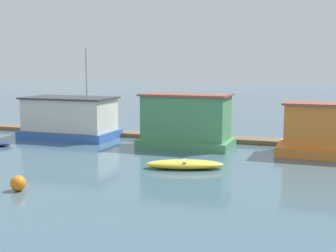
{
  "coord_description": "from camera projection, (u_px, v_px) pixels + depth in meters",
  "views": [
    {
      "loc": [
        9.85,
        -28.75,
        5.38
      ],
      "look_at": [
        0.0,
        -1.0,
        1.4
      ],
      "focal_mm": 50.0,
      "sensor_mm": 36.0,
      "label": 1
    }
  ],
  "objects": [
    {
      "name": "ground_plane",
      "position": [
        173.0,
        145.0,
        30.84
      ],
      "size": [
        200.0,
        200.0,
        0.0
      ],
      "primitive_type": "plane",
      "color": "#426070"
    },
    {
      "name": "dock_walkway",
      "position": [
        185.0,
        137.0,
        33.37
      ],
      "size": [
        33.8,
        1.77,
        0.3
      ],
      "primitive_type": "cube",
      "color": "brown",
      "rests_on": "ground_plane"
    },
    {
      "name": "houseboat_blue",
      "position": [
        70.0,
        118.0,
        33.65
      ],
      "size": [
        6.67,
        3.75,
        6.4
      ],
      "color": "#3866B7",
      "rests_on": "ground_plane"
    },
    {
      "name": "houseboat_green",
      "position": [
        186.0,
        121.0,
        30.03
      ],
      "size": [
        5.91,
        3.24,
        3.44
      ],
      "color": "#4C9360",
      "rests_on": "ground_plane"
    },
    {
      "name": "dinghy_yellow",
      "position": [
        185.0,
        164.0,
        23.94
      ],
      "size": [
        4.17,
        2.4,
        0.46
      ],
      "color": "yellow",
      "rests_on": "ground_plane"
    },
    {
      "name": "mooring_post_near_left",
      "position": [
        52.0,
        121.0,
        35.61
      ],
      "size": [
        0.32,
        0.32,
        1.93
      ],
      "primitive_type": "cylinder",
      "color": "brown",
      "rests_on": "ground_plane"
    },
    {
      "name": "mooring_post_centre",
      "position": [
        150.0,
        125.0,
        32.95
      ],
      "size": [
        0.21,
        0.21,
        2.07
      ],
      "primitive_type": "cylinder",
      "color": "#846B4C",
      "rests_on": "ground_plane"
    },
    {
      "name": "mooring_post_far_left",
      "position": [
        52.0,
        122.0,
        35.64
      ],
      "size": [
        0.29,
        0.29,
        1.77
      ],
      "primitive_type": "cylinder",
      "color": "brown",
      "rests_on": "ground_plane"
    },
    {
      "name": "buoy_orange",
      "position": [
        18.0,
        183.0,
        19.78
      ],
      "size": [
        0.66,
        0.66,
        0.66
      ],
      "primitive_type": "sphere",
      "color": "orange",
      "rests_on": "ground_plane"
    }
  ]
}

